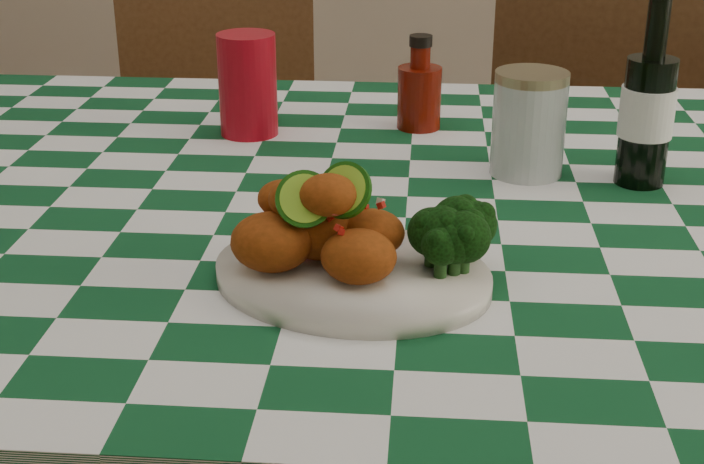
# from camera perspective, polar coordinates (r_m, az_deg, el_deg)

# --- Properties ---
(plate) EXTENTS (0.32, 0.27, 0.02)m
(plate) POSITION_cam_1_polar(r_m,az_deg,el_deg) (0.94, 0.00, -2.57)
(plate) COLOR silver
(plate) RESTS_ON dining_table
(fried_chicken_pile) EXTENTS (0.15, 0.11, 0.09)m
(fried_chicken_pile) POSITION_cam_1_polar(r_m,az_deg,el_deg) (0.92, -1.31, 0.63)
(fried_chicken_pile) COLOR #91390E
(fried_chicken_pile) RESTS_ON plate
(broccoli_side) EXTENTS (0.08, 0.08, 0.06)m
(broccoli_side) POSITION_cam_1_polar(r_m,az_deg,el_deg) (0.93, 6.04, -0.25)
(broccoli_side) COLOR black
(broccoli_side) RESTS_ON plate
(red_tumbler) EXTENTS (0.09, 0.09, 0.14)m
(red_tumbler) POSITION_cam_1_polar(r_m,az_deg,el_deg) (1.37, -6.09, 8.52)
(red_tumbler) COLOR #A00816
(red_tumbler) RESTS_ON dining_table
(ketchup_bottle) EXTENTS (0.06, 0.06, 0.13)m
(ketchup_bottle) POSITION_cam_1_polar(r_m,az_deg,el_deg) (1.40, 3.96, 8.68)
(ketchup_bottle) COLOR #5A0E04
(ketchup_bottle) RESTS_ON dining_table
(mason_jar) EXTENTS (0.10, 0.10, 0.13)m
(mason_jar) POSITION_cam_1_polar(r_m,az_deg,el_deg) (1.23, 10.25, 6.23)
(mason_jar) COLOR #B2BCBA
(mason_jar) RESTS_ON dining_table
(beer_bottle) EXTENTS (0.07, 0.07, 0.22)m
(beer_bottle) POSITION_cam_1_polar(r_m,az_deg,el_deg) (1.22, 16.90, 7.71)
(beer_bottle) COLOR black
(beer_bottle) RESTS_ON dining_table
(wooden_chair_left) EXTENTS (0.49, 0.50, 0.89)m
(wooden_chair_left) POSITION_cam_1_polar(r_m,az_deg,el_deg) (2.04, -7.36, 1.38)
(wooden_chair_left) COLOR #472814
(wooden_chair_left) RESTS_ON ground
(wooden_chair_right) EXTENTS (0.58, 0.60, 0.98)m
(wooden_chair_right) POSITION_cam_1_polar(r_m,az_deg,el_deg) (1.92, 12.38, 0.85)
(wooden_chair_right) COLOR #472814
(wooden_chair_right) RESTS_ON ground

